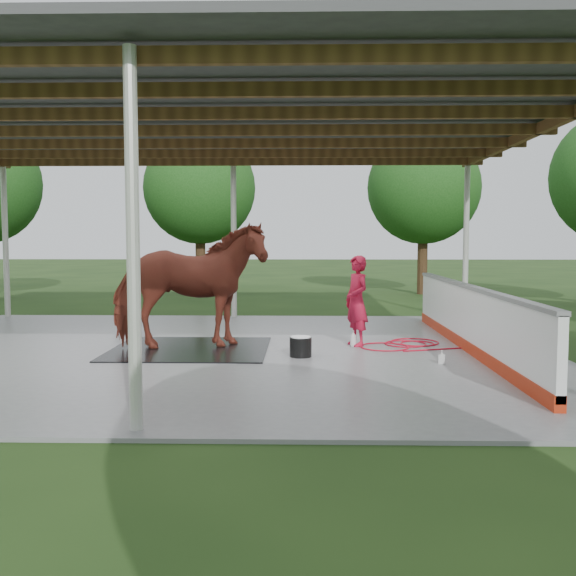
{
  "coord_description": "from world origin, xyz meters",
  "views": [
    {
      "loc": [
        1.71,
        -11.11,
        2.01
      ],
      "look_at": [
        1.44,
        0.32,
        1.12
      ],
      "focal_mm": 40.0,
      "sensor_mm": 36.0,
      "label": 1
    }
  ],
  "objects_px": {
    "horse": "(189,286)",
    "handler": "(357,301)",
    "wash_bucket": "(301,346)",
    "dasher_board": "(469,320)"
  },
  "relations": [
    {
      "from": "handler",
      "to": "wash_bucket",
      "type": "bearing_deg",
      "value": -65.58
    },
    {
      "from": "dasher_board",
      "to": "horse",
      "type": "bearing_deg",
      "value": 179.38
    },
    {
      "from": "horse",
      "to": "wash_bucket",
      "type": "xyz_separation_m",
      "value": [
        1.96,
        -0.66,
        -0.96
      ]
    },
    {
      "from": "handler",
      "to": "horse",
      "type": "bearing_deg",
      "value": -104.6
    },
    {
      "from": "dasher_board",
      "to": "horse",
      "type": "relative_size",
      "value": 3.04
    },
    {
      "from": "horse",
      "to": "handler",
      "type": "bearing_deg",
      "value": -94.27
    },
    {
      "from": "dasher_board",
      "to": "handler",
      "type": "relative_size",
      "value": 4.86
    },
    {
      "from": "handler",
      "to": "wash_bucket",
      "type": "relative_size",
      "value": 4.51
    },
    {
      "from": "handler",
      "to": "dasher_board",
      "type": "bearing_deg",
      "value": 50.63
    },
    {
      "from": "dasher_board",
      "to": "horse",
      "type": "distance_m",
      "value": 4.92
    }
  ]
}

